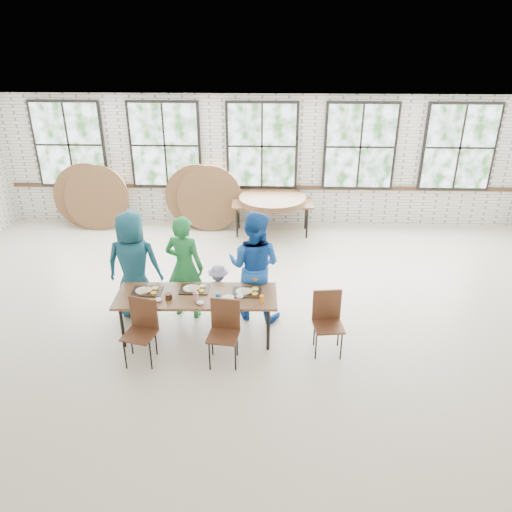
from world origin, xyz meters
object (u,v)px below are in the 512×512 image
Objects in this scene: dining_table at (197,298)px; chair_near_right at (224,326)px; storage_table at (272,205)px; chair_near_left at (142,325)px.

chair_near_right is at bearing -51.11° from dining_table.
chair_near_left is at bearing -113.47° from storage_table.
chair_near_left is 0.52× the size of storage_table.
dining_table is at bearing 137.70° from chair_near_right.
dining_table is 1.32× the size of storage_table.
storage_table is (0.65, 4.73, 0.13)m from chair_near_right.
storage_table is at bearing 73.40° from dining_table.
dining_table is 0.91m from chair_near_left.
storage_table is (1.82, 4.75, 0.13)m from chair_near_left.
storage_table is at bearing 82.94° from chair_near_left.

